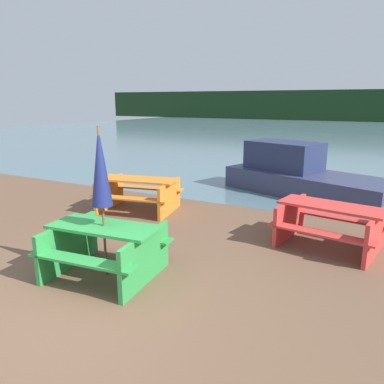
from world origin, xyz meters
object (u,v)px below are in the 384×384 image
Objects in this scene: picnic_table_green at (105,246)px; picnic_table_orange at (138,191)px; boat at (301,176)px; picnic_table_red at (330,222)px; umbrella_navy at (100,168)px.

picnic_table_orange is at bearing 117.65° from picnic_table_green.
boat is (1.47, 6.69, 0.04)m from picnic_table_green.
boat is at bearing 109.43° from picnic_table_red.
picnic_table_orange is 4.75m from boat.
boat reaches higher than picnic_table_red.
umbrella_navy reaches higher than picnic_table_red.
picnic_table_green is 3.47m from picnic_table_orange.
picnic_table_red is 0.40× the size of boat.
umbrella_navy reaches higher than picnic_table_orange.
boat reaches higher than picnic_table_green.
picnic_table_green is at bearing -63.43° from umbrella_navy.
picnic_table_green is 0.89× the size of picnic_table_red.
picnic_table_red is at bearing 44.82° from picnic_table_green.
picnic_table_orange is (-4.45, 0.26, 0.01)m from picnic_table_red.
picnic_table_red is (2.84, 2.82, -0.01)m from picnic_table_green.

